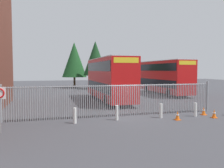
{
  "coord_description": "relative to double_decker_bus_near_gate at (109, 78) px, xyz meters",
  "views": [
    {
      "loc": [
        -5.45,
        -15.56,
        3.21
      ],
      "look_at": [
        0.0,
        4.0,
        2.0
      ],
      "focal_mm": 38.0,
      "sensor_mm": 36.0,
      "label": 1
    }
  ],
  "objects": [
    {
      "name": "bollard_center_front",
      "position": [
        -1.93,
        -9.16,
        -1.95
      ],
      "size": [
        0.2,
        0.2,
        0.95
      ],
      "primitive_type": "cylinder",
      "color": "silver",
      "rests_on": "ground"
    },
    {
      "name": "traffic_cone_by_gate",
      "position": [
        4.56,
        -9.15,
        -2.13
      ],
      "size": [
        0.34,
        0.34,
        0.59
      ],
      "color": "orange",
      "rests_on": "ground"
    },
    {
      "name": "double_decker_bus_behind_fence_left",
      "position": [
        8.76,
        4.76,
        0.0
      ],
      "size": [
        2.54,
        10.81,
        4.42
      ],
      "color": "red",
      "rests_on": "ground"
    },
    {
      "name": "ground_plane",
      "position": [
        -0.8,
        0.05,
        -2.42
      ],
      "size": [
        100.0,
        100.0,
        0.0
      ],
      "primitive_type": "plane",
      "color": "#3D3D42"
    },
    {
      "name": "bollard_near_left",
      "position": [
        -4.63,
        -9.38,
        -1.95
      ],
      "size": [
        0.2,
        0.2,
        0.95
      ],
      "primitive_type": "cylinder",
      "color": "silver",
      "rests_on": "ground"
    },
    {
      "name": "tree_tall_back",
      "position": [
        1.75,
        15.56,
        2.72
      ],
      "size": [
        4.02,
        4.02,
        8.03
      ],
      "color": "#4C3823",
      "rests_on": "ground"
    },
    {
      "name": "traffic_cone_mid_forecourt",
      "position": [
        1.83,
        -10.19,
        -2.13
      ],
      "size": [
        0.34,
        0.34,
        0.59
      ],
      "color": "orange",
      "rests_on": "ground"
    },
    {
      "name": "tree_short_side",
      "position": [
        -1.34,
        19.21,
        2.6
      ],
      "size": [
        4.35,
        4.35,
        8.14
      ],
      "color": "#4C3823",
      "rests_on": "ground"
    },
    {
      "name": "traffic_cone_near_kerb",
      "position": [
        4.55,
        -10.25,
        -2.13
      ],
      "size": [
        0.34,
        0.34,
        0.59
      ],
      "color": "orange",
      "rests_on": "ground"
    },
    {
      "name": "palisade_fence",
      "position": [
        -1.59,
        -7.95,
        -1.24
      ],
      "size": [
        14.8,
        0.14,
        2.35
      ],
      "color": "gray",
      "rests_on": "ground"
    },
    {
      "name": "double_decker_bus_near_gate",
      "position": [
        0.0,
        0.0,
        0.0
      ],
      "size": [
        2.54,
        10.81,
        4.42
      ],
      "color": "red",
      "rests_on": "ground"
    },
    {
      "name": "bollard_near_right",
      "position": [
        1.12,
        -9.28,
        -1.95
      ],
      "size": [
        0.2,
        0.2,
        0.95
      ],
      "primitive_type": "cylinder",
      "color": "silver",
      "rests_on": "ground"
    },
    {
      "name": "bollard_far_right",
      "position": [
        3.65,
        -9.47,
        -1.95
      ],
      "size": [
        0.2,
        0.2,
        0.95
      ],
      "primitive_type": "cylinder",
      "color": "silver",
      "rests_on": "ground"
    }
  ]
}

